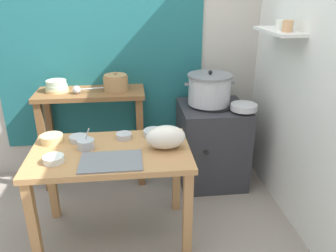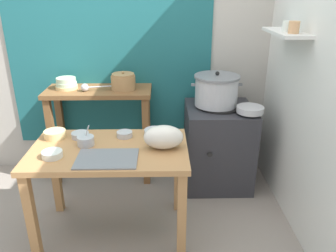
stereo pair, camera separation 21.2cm
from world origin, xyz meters
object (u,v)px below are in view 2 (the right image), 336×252
at_px(steamer_pot, 216,90).
at_px(bowl_stack_enamel, 66,83).
at_px(clay_pot, 123,82).
at_px(prep_bowl_3, 155,132).
at_px(ladle, 86,87).
at_px(prep_bowl_1, 86,140).
at_px(prep_bowl_0, 52,154).
at_px(back_shelf_table, 100,112).
at_px(wide_pan, 250,109).
at_px(serving_tray, 107,159).
at_px(prep_bowl_4, 55,134).
at_px(stove_block, 218,145).
at_px(plastic_bag, 163,137).
at_px(prep_table, 110,162).
at_px(prep_bowl_5, 80,135).
at_px(prep_bowl_2, 125,134).

height_order(steamer_pot, bowl_stack_enamel, steamer_pot).
distance_m(clay_pot, prep_bowl_3, 0.73).
bearing_deg(ladle, prep_bowl_1, -79.93).
xyz_separation_m(prep_bowl_0, prep_bowl_1, (0.18, 0.18, 0.01)).
bearing_deg(prep_bowl_1, prep_bowl_0, -135.78).
xyz_separation_m(back_shelf_table, ladle, (-0.09, -0.06, 0.26)).
distance_m(clay_pot, wide_pan, 1.15).
bearing_deg(prep_bowl_3, prep_bowl_1, -160.75).
distance_m(serving_tray, prep_bowl_4, 0.56).
bearing_deg(stove_block, back_shelf_table, 173.27).
xyz_separation_m(steamer_pot, ladle, (-1.16, 0.05, 0.02)).
bearing_deg(plastic_bag, prep_table, 178.49).
height_order(prep_bowl_3, prep_bowl_4, prep_bowl_4).
bearing_deg(prep_bowl_0, plastic_bag, 9.40).
xyz_separation_m(clay_pot, ladle, (-0.33, -0.06, -0.04)).
bearing_deg(prep_bowl_3, bowl_stack_enamel, 141.31).
relative_size(serving_tray, prep_bowl_5, 3.10).
bearing_deg(wide_pan, prep_bowl_2, -161.22).
xyz_separation_m(bowl_stack_enamel, wide_pan, (1.61, -0.33, -0.14)).
relative_size(prep_bowl_2, prep_bowl_3, 0.73).
height_order(steamer_pot, wide_pan, steamer_pot).
xyz_separation_m(clay_pot, serving_tray, (-0.01, -1.01, -0.25)).
bearing_deg(wide_pan, stove_block, 141.21).
distance_m(prep_bowl_1, prep_bowl_2, 0.30).
height_order(plastic_bag, prep_bowl_5, plastic_bag).
relative_size(wide_pan, prep_bowl_2, 1.97).
height_order(prep_bowl_2, prep_bowl_4, prep_bowl_4).
bearing_deg(prep_table, steamer_pot, 40.62).
bearing_deg(plastic_bag, prep_bowl_5, 163.16).
distance_m(prep_table, prep_bowl_2, 0.25).
height_order(steamer_pot, prep_bowl_0, steamer_pot).
bearing_deg(plastic_bag, wide_pan, 36.61).
bearing_deg(bowl_stack_enamel, prep_bowl_2, -49.24).
bearing_deg(prep_bowl_2, back_shelf_table, 114.37).
height_order(wide_pan, prep_bowl_5, wide_pan).
bearing_deg(prep_bowl_5, stove_block, 25.31).
relative_size(stove_block, plastic_bag, 2.83).
distance_m(serving_tray, wide_pan, 1.31).
xyz_separation_m(wide_pan, prep_bowl_4, (-1.54, -0.36, -0.05)).
xyz_separation_m(prep_table, steamer_pot, (0.86, 0.73, 0.31)).
height_order(prep_table, prep_bowl_5, prep_bowl_5).
xyz_separation_m(bowl_stack_enamel, prep_bowl_4, (0.07, -0.69, -0.20)).
distance_m(ladle, plastic_bag, 1.05).
height_order(prep_bowl_1, prep_bowl_4, prep_bowl_1).
distance_m(back_shelf_table, steamer_pot, 1.09).
bearing_deg(serving_tray, wide_pan, 32.56).
distance_m(back_shelf_table, serving_tray, 1.04).
distance_m(bowl_stack_enamel, prep_bowl_3, 1.06).
height_order(prep_table, serving_tray, serving_tray).
relative_size(ladle, prep_bowl_4, 1.82).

